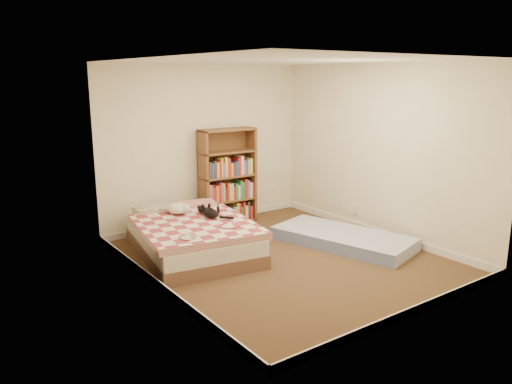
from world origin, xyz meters
TOP-DOWN VIEW (x-y plane):
  - room at (0.00, 0.00)m, footprint 3.51×4.01m
  - bed at (-0.88, 0.88)m, footprint 1.65×2.11m
  - bookshelf at (0.27, 1.81)m, footprint 0.92×0.33m
  - floor_mattress at (1.02, -0.05)m, footprint 1.36×2.09m
  - black_cat at (-0.60, 0.88)m, footprint 0.22×0.60m
  - white_dog at (-0.87, 1.25)m, footprint 0.37×0.39m

SIDE VIEW (x-z plane):
  - floor_mattress at x=1.02m, z-range 0.00..0.17m
  - bed at x=-0.88m, z-range -0.02..0.49m
  - black_cat at x=-0.60m, z-range 0.45..0.59m
  - white_dog at x=-0.87m, z-range 0.46..0.62m
  - bookshelf at x=0.27m, z-range -0.20..1.32m
  - room at x=0.00m, z-range -0.06..2.45m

